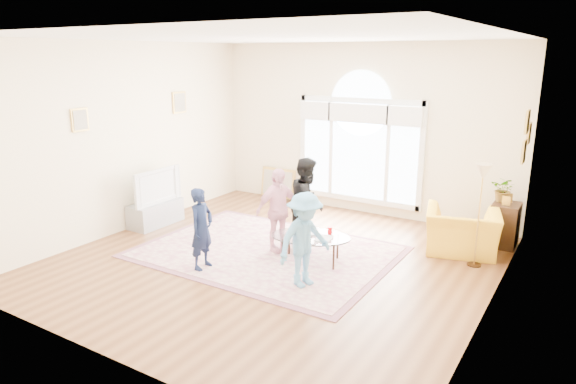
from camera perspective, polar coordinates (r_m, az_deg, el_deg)
The scene contains 17 objects.
ground at distance 7.71m, azimuth -1.53°, elevation -7.64°, with size 6.00×6.00×0.00m, color #58331A.
room_shell at distance 9.71m, azimuth 7.69°, elevation 6.57°, with size 6.00×6.00×6.00m.
area_rug at distance 8.04m, azimuth -2.41°, elevation -6.62°, with size 3.60×2.60×0.02m, color beige.
rug_border at distance 8.04m, azimuth -2.41°, elevation -6.65°, with size 3.80×2.80×0.01m, color #7F4D5C.
tv_console at distance 9.54m, azimuth -14.50°, elevation -2.30°, with size 0.45×1.00×0.42m, color gray.
television at distance 9.40m, azimuth -14.67°, elevation 0.69°, with size 0.17×1.06×0.61m.
coffee_table at distance 7.51m, azimuth 2.54°, elevation -5.02°, with size 1.34×1.08×0.54m.
armchair at distance 8.33m, azimuth 18.75°, elevation -4.18°, with size 1.07×0.93×0.69m, color gold.
side_cabinet at distance 8.88m, azimuth 22.93°, elevation -3.38°, with size 0.40×0.50×0.70m, color black.
floor_lamp at distance 7.64m, azimuth 20.80°, elevation 1.26°, with size 0.25×0.25×1.51m.
plant_pedestal at distance 8.97m, azimuth 22.51°, elevation -3.17°, with size 0.20×0.20×0.70m, color white.
potted_plant at distance 8.82m, azimuth 22.87°, elevation 0.26°, with size 0.37×0.32×0.41m, color #33722D.
leaning_picture at distance 10.94m, azimuth -1.09°, elevation -0.75°, with size 0.80×0.05×0.62m, color tan.
child_navy at distance 7.33m, azimuth -9.57°, elevation -4.04°, with size 0.43×0.28×1.17m, color #121B39.
child_black at distance 8.07m, azimuth 2.16°, elevation -1.12°, with size 0.69×0.54×1.42m, color black.
child_pink at distance 7.85m, azimuth -1.16°, elevation -2.02°, with size 0.76×0.32×1.30m, color #F9ACC2.
child_blue at distance 6.67m, azimuth 1.85°, elevation -5.33°, with size 0.82×0.47×1.27m, color #5A98C7.
Camera 1 is at (3.91, -5.95, 2.97)m, focal length 32.00 mm.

